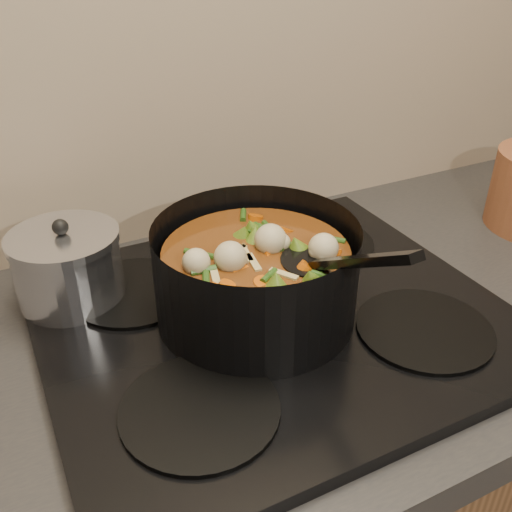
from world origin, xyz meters
name	(u,v)px	position (x,y,z in m)	size (l,w,h in m)	color
stovetop	(272,316)	(0.00, 1.93, 0.92)	(0.62, 0.54, 0.03)	black
stockpot	(256,276)	(-0.02, 1.93, 0.99)	(0.30, 0.38, 0.20)	black
saucepan	(68,266)	(-0.24, 2.09, 0.98)	(0.15, 0.15, 0.13)	silver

